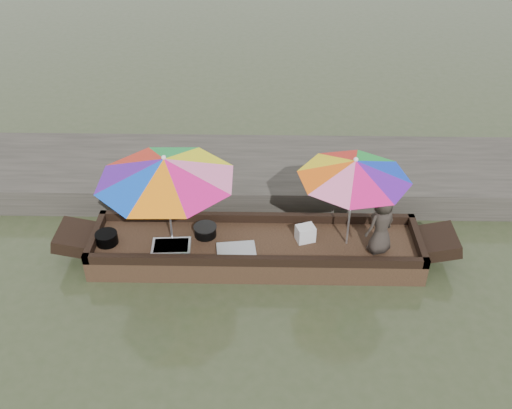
{
  "coord_description": "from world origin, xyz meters",
  "views": [
    {
      "loc": [
        0.14,
        -7.04,
        5.97
      ],
      "look_at": [
        0.0,
        0.1,
        1.0
      ],
      "focal_mm": 40.0,
      "sensor_mm": 36.0,
      "label": 1
    }
  ],
  "objects_px": {
    "tray_scallop": "(236,251)",
    "umbrella_bow": "(168,200)",
    "cooking_pot": "(107,238)",
    "vendor": "(381,224)",
    "supply_bag": "(305,233)",
    "charcoal_grill": "(205,231)",
    "tray_crayfish": "(171,247)",
    "umbrella_stern": "(351,203)",
    "boat_hull": "(256,250)"
  },
  "relations": [
    {
      "from": "umbrella_bow",
      "to": "cooking_pot",
      "type": "bearing_deg",
      "value": -176.13
    },
    {
      "from": "tray_crayfish",
      "to": "umbrella_stern",
      "type": "relative_size",
      "value": 0.35
    },
    {
      "from": "cooking_pot",
      "to": "umbrella_stern",
      "type": "relative_size",
      "value": 0.21
    },
    {
      "from": "tray_crayfish",
      "to": "charcoal_grill",
      "type": "height_order",
      "value": "charcoal_grill"
    },
    {
      "from": "vendor",
      "to": "umbrella_stern",
      "type": "height_order",
      "value": "umbrella_stern"
    },
    {
      "from": "tray_scallop",
      "to": "charcoal_grill",
      "type": "distance_m",
      "value": 0.67
    },
    {
      "from": "charcoal_grill",
      "to": "supply_bag",
      "type": "xyz_separation_m",
      "value": [
        1.59,
        -0.09,
        0.05
      ]
    },
    {
      "from": "tray_crayfish",
      "to": "umbrella_stern",
      "type": "distance_m",
      "value": 2.83
    },
    {
      "from": "boat_hull",
      "to": "charcoal_grill",
      "type": "bearing_deg",
      "value": 169.41
    },
    {
      "from": "boat_hull",
      "to": "umbrella_bow",
      "type": "xyz_separation_m",
      "value": [
        -1.32,
        0.0,
        0.95
      ]
    },
    {
      "from": "charcoal_grill",
      "to": "supply_bag",
      "type": "distance_m",
      "value": 1.59
    },
    {
      "from": "tray_scallop",
      "to": "umbrella_bow",
      "type": "relative_size",
      "value": 0.28
    },
    {
      "from": "tray_crayfish",
      "to": "charcoal_grill",
      "type": "xyz_separation_m",
      "value": [
        0.49,
        0.37,
        0.04
      ]
    },
    {
      "from": "tray_crayfish",
      "to": "umbrella_stern",
      "type": "xyz_separation_m",
      "value": [
        2.73,
        0.22,
        0.73
      ]
    },
    {
      "from": "boat_hull",
      "to": "tray_crayfish",
      "type": "height_order",
      "value": "tray_crayfish"
    },
    {
      "from": "supply_bag",
      "to": "umbrella_bow",
      "type": "height_order",
      "value": "umbrella_bow"
    },
    {
      "from": "boat_hull",
      "to": "cooking_pot",
      "type": "bearing_deg",
      "value": -178.31
    },
    {
      "from": "tray_crayfish",
      "to": "charcoal_grill",
      "type": "distance_m",
      "value": 0.62
    },
    {
      "from": "supply_bag",
      "to": "umbrella_bow",
      "type": "bearing_deg",
      "value": -178.19
    },
    {
      "from": "umbrella_stern",
      "to": "supply_bag",
      "type": "bearing_deg",
      "value": 174.16
    },
    {
      "from": "boat_hull",
      "to": "umbrella_stern",
      "type": "bearing_deg",
      "value": 0.0
    },
    {
      "from": "vendor",
      "to": "supply_bag",
      "type": "bearing_deg",
      "value": -43.54
    },
    {
      "from": "umbrella_stern",
      "to": "charcoal_grill",
      "type": "bearing_deg",
      "value": 176.13
    },
    {
      "from": "cooking_pot",
      "to": "charcoal_grill",
      "type": "height_order",
      "value": "cooking_pot"
    },
    {
      "from": "charcoal_grill",
      "to": "vendor",
      "type": "distance_m",
      "value": 2.75
    },
    {
      "from": "umbrella_stern",
      "to": "tray_scallop",
      "type": "bearing_deg",
      "value": -171.02
    },
    {
      "from": "vendor",
      "to": "charcoal_grill",
      "type": "bearing_deg",
      "value": -38.28
    },
    {
      "from": "charcoal_grill",
      "to": "tray_scallop",
      "type": "bearing_deg",
      "value": -39.5
    },
    {
      "from": "cooking_pot",
      "to": "supply_bag",
      "type": "xyz_separation_m",
      "value": [
        3.12,
        0.14,
        0.04
      ]
    },
    {
      "from": "boat_hull",
      "to": "umbrella_bow",
      "type": "distance_m",
      "value": 1.63
    },
    {
      "from": "cooking_pot",
      "to": "tray_crayfish",
      "type": "xyz_separation_m",
      "value": [
        1.03,
        -0.15,
        -0.05
      ]
    },
    {
      "from": "charcoal_grill",
      "to": "supply_bag",
      "type": "bearing_deg",
      "value": -3.07
    },
    {
      "from": "charcoal_grill",
      "to": "umbrella_bow",
      "type": "height_order",
      "value": "umbrella_bow"
    },
    {
      "from": "tray_crayfish",
      "to": "umbrella_bow",
      "type": "relative_size",
      "value": 0.28
    },
    {
      "from": "vendor",
      "to": "umbrella_bow",
      "type": "distance_m",
      "value": 3.22
    },
    {
      "from": "tray_scallop",
      "to": "umbrella_stern",
      "type": "relative_size",
      "value": 0.35
    },
    {
      "from": "tray_scallop",
      "to": "vendor",
      "type": "relative_size",
      "value": 0.59
    },
    {
      "from": "supply_bag",
      "to": "umbrella_bow",
      "type": "relative_size",
      "value": 0.13
    },
    {
      "from": "tray_crayfish",
      "to": "tray_scallop",
      "type": "xyz_separation_m",
      "value": [
        1.01,
        -0.05,
        -0.01
      ]
    },
    {
      "from": "charcoal_grill",
      "to": "vendor",
      "type": "xyz_separation_m",
      "value": [
        2.7,
        -0.32,
        0.43
      ]
    },
    {
      "from": "cooking_pot",
      "to": "vendor",
      "type": "height_order",
      "value": "vendor"
    },
    {
      "from": "umbrella_bow",
      "to": "charcoal_grill",
      "type": "bearing_deg",
      "value": 16.53
    },
    {
      "from": "boat_hull",
      "to": "vendor",
      "type": "xyz_separation_m",
      "value": [
        1.89,
        -0.17,
        0.68
      ]
    },
    {
      "from": "charcoal_grill",
      "to": "supply_bag",
      "type": "height_order",
      "value": "supply_bag"
    },
    {
      "from": "vendor",
      "to": "umbrella_bow",
      "type": "bearing_deg",
      "value": -34.52
    },
    {
      "from": "boat_hull",
      "to": "umbrella_stern",
      "type": "distance_m",
      "value": 1.71
    },
    {
      "from": "cooking_pot",
      "to": "tray_crayfish",
      "type": "height_order",
      "value": "cooking_pot"
    },
    {
      "from": "charcoal_grill",
      "to": "umbrella_stern",
      "type": "bearing_deg",
      "value": -3.87
    },
    {
      "from": "cooking_pot",
      "to": "vendor",
      "type": "xyz_separation_m",
      "value": [
        4.23,
        -0.1,
        0.42
      ]
    },
    {
      "from": "boat_hull",
      "to": "vendor",
      "type": "height_order",
      "value": "vendor"
    }
  ]
}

